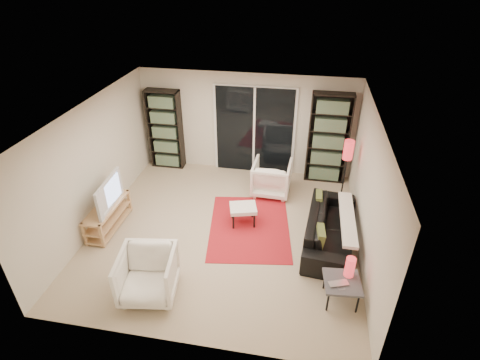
% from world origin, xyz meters
% --- Properties ---
extents(floor, '(5.00, 5.00, 0.00)m').
position_xyz_m(floor, '(0.00, 0.00, 0.00)').
color(floor, tan).
rests_on(floor, ground).
extents(wall_back, '(5.00, 0.02, 2.40)m').
position_xyz_m(wall_back, '(0.00, 2.50, 1.20)').
color(wall_back, beige).
rests_on(wall_back, ground).
extents(wall_front, '(5.00, 0.02, 2.40)m').
position_xyz_m(wall_front, '(0.00, -2.50, 1.20)').
color(wall_front, beige).
rests_on(wall_front, ground).
extents(wall_left, '(0.02, 5.00, 2.40)m').
position_xyz_m(wall_left, '(-2.50, 0.00, 1.20)').
color(wall_left, beige).
rests_on(wall_left, ground).
extents(wall_right, '(0.02, 5.00, 2.40)m').
position_xyz_m(wall_right, '(2.50, 0.00, 1.20)').
color(wall_right, beige).
rests_on(wall_right, ground).
extents(ceiling, '(5.00, 5.00, 0.02)m').
position_xyz_m(ceiling, '(0.00, 0.00, 2.40)').
color(ceiling, white).
rests_on(ceiling, wall_back).
extents(sliding_door, '(1.92, 0.08, 2.16)m').
position_xyz_m(sliding_door, '(0.20, 2.46, 1.05)').
color(sliding_door, white).
rests_on(sliding_door, ground).
extents(bookshelf_left, '(0.80, 0.30, 1.95)m').
position_xyz_m(bookshelf_left, '(-1.95, 2.33, 0.98)').
color(bookshelf_left, black).
rests_on(bookshelf_left, ground).
extents(bookshelf_right, '(0.90, 0.30, 2.10)m').
position_xyz_m(bookshelf_right, '(1.90, 2.33, 1.05)').
color(bookshelf_right, black).
rests_on(bookshelf_right, ground).
extents(tv_stand, '(0.40, 1.24, 0.50)m').
position_xyz_m(tv_stand, '(-2.24, -0.28, 0.26)').
color(tv_stand, '#E4AF6D').
rests_on(tv_stand, floor).
extents(tv, '(0.20, 1.03, 0.59)m').
position_xyz_m(tv, '(-2.22, -0.28, 0.79)').
color(tv, black).
rests_on(tv, tv_stand).
extents(rug, '(1.82, 2.28, 0.01)m').
position_xyz_m(rug, '(0.46, 0.20, 0.01)').
color(rug, red).
rests_on(rug, floor).
extents(sofa, '(1.02, 2.18, 0.62)m').
position_xyz_m(sofa, '(1.98, 0.06, 0.31)').
color(sofa, black).
rests_on(sofa, floor).
extents(armchair_back, '(0.84, 0.86, 0.76)m').
position_xyz_m(armchair_back, '(0.74, 1.53, 0.38)').
color(armchair_back, white).
rests_on(armchair_back, floor).
extents(armchair_front, '(0.96, 0.98, 0.78)m').
position_xyz_m(armchair_front, '(-0.82, -1.73, 0.39)').
color(armchair_front, white).
rests_on(armchair_front, floor).
extents(ottoman, '(0.60, 0.54, 0.40)m').
position_xyz_m(ottoman, '(0.31, 0.31, 0.34)').
color(ottoman, white).
rests_on(ottoman, floor).
extents(side_table, '(0.59, 0.59, 0.40)m').
position_xyz_m(side_table, '(2.11, -1.34, 0.36)').
color(side_table, '#4B4B50').
rests_on(side_table, floor).
extents(laptop, '(0.35, 0.28, 0.02)m').
position_xyz_m(laptop, '(2.06, -1.45, 0.41)').
color(laptop, silver).
rests_on(laptop, side_table).
extents(table_lamp, '(0.15, 0.15, 0.33)m').
position_xyz_m(table_lamp, '(2.21, -1.19, 0.57)').
color(table_lamp, red).
rests_on(table_lamp, side_table).
extents(floor_lamp, '(0.22, 0.22, 1.48)m').
position_xyz_m(floor_lamp, '(2.25, 1.37, 1.14)').
color(floor_lamp, black).
rests_on(floor_lamp, floor).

